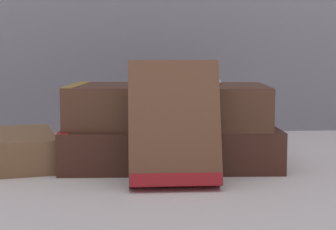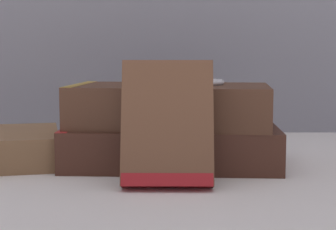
{
  "view_description": "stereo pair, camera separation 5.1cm",
  "coord_description": "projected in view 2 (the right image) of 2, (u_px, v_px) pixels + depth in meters",
  "views": [
    {
      "loc": [
        -0.01,
        -0.57,
        0.13
      ],
      "look_at": [
        0.04,
        0.04,
        0.06
      ],
      "focal_mm": 60.0,
      "sensor_mm": 36.0,
      "label": 1
    },
    {
      "loc": [
        0.04,
        -0.57,
        0.13
      ],
      "look_at": [
        0.04,
        0.04,
        0.06
      ],
      "focal_mm": 60.0,
      "sensor_mm": 36.0,
      "label": 2
    }
  ],
  "objects": [
    {
      "name": "pocket_watch",
      "position": [
        202.0,
        82.0,
        0.64
      ],
      "size": [
        0.05,
        0.05,
        0.01
      ],
      "color": "silver",
      "rests_on": "book_flat_top"
    },
    {
      "name": "book_flat_bottom",
      "position": [
        167.0,
        145.0,
        0.64
      ],
      "size": [
        0.24,
        0.14,
        0.05
      ],
      "rotation": [
        0.0,
        0.0,
        -0.04
      ],
      "color": "#422319",
      "rests_on": "ground_plane"
    },
    {
      "name": "book_flat_top",
      "position": [
        165.0,
        105.0,
        0.64
      ],
      "size": [
        0.23,
        0.14,
        0.05
      ],
      "rotation": [
        0.0,
        0.0,
        -0.09
      ],
      "color": "#4C2D1E",
      "rests_on": "book_flat_bottom"
    },
    {
      "name": "book_leaning_front",
      "position": [
        167.0,
        129.0,
        0.54
      ],
      "size": [
        0.09,
        0.06,
        0.12
      ],
      "rotation": [
        -0.31,
        0.0,
        0.0
      ],
      "color": "brown",
      "rests_on": "ground_plane"
    },
    {
      "name": "ground_plane",
      "position": [
        133.0,
        177.0,
        0.58
      ],
      "size": [
        3.0,
        3.0,
        0.0
      ],
      "primitive_type": "plane",
      "color": "silver"
    },
    {
      "name": "reading_glasses",
      "position": [
        117.0,
        142.0,
        0.79
      ],
      "size": [
        0.1,
        0.07,
        0.0
      ],
      "rotation": [
        0.0,
        0.0,
        -0.33
      ],
      "color": "black",
      "rests_on": "ground_plane"
    }
  ]
}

